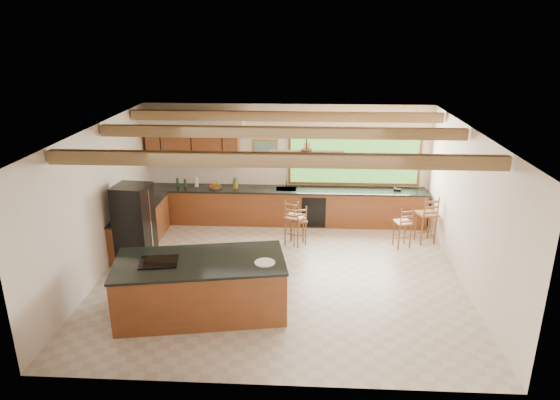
{
  "coord_description": "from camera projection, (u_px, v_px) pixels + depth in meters",
  "views": [
    {
      "loc": [
        0.5,
        -9.03,
        4.81
      ],
      "look_at": [
        -0.04,
        0.8,
        1.36
      ],
      "focal_mm": 32.0,
      "sensor_mm": 36.0,
      "label": 1
    }
  ],
  "objects": [
    {
      "name": "bar_stool_d",
      "position": [
        427.0,
        215.0,
        11.46
      ],
      "size": [
        0.51,
        0.51,
        1.17
      ],
      "rotation": [
        0.0,
        0.0,
        0.24
      ],
      "color": "brown",
      "rests_on": "ground"
    },
    {
      "name": "ground",
      "position": [
        280.0,
        276.0,
        10.13
      ],
      "size": [
        7.2,
        7.2,
        0.0
      ],
      "primitive_type": "plane",
      "color": "beige",
      "rests_on": "ground"
    },
    {
      "name": "refrigerator",
      "position": [
        135.0,
        226.0,
        10.37
      ],
      "size": [
        0.75,
        0.73,
        1.76
      ],
      "rotation": [
        0.0,
        0.0,
        -0.1
      ],
      "color": "black",
      "rests_on": "ground"
    },
    {
      "name": "room_shell",
      "position": [
        273.0,
        162.0,
        10.02
      ],
      "size": [
        7.27,
        6.54,
        3.02
      ],
      "color": "white",
      "rests_on": "ground"
    },
    {
      "name": "island",
      "position": [
        201.0,
        286.0,
        8.71
      ],
      "size": [
        3.1,
        1.85,
        1.03
      ],
      "rotation": [
        0.0,
        0.0,
        0.17
      ],
      "color": "brown",
      "rests_on": "ground"
    },
    {
      "name": "bar_stool_a",
      "position": [
        294.0,
        218.0,
        11.35
      ],
      "size": [
        0.53,
        0.53,
        1.12
      ],
      "rotation": [
        0.0,
        0.0,
        -0.39
      ],
      "color": "brown",
      "rests_on": "ground"
    },
    {
      "name": "bar_stool_b",
      "position": [
        299.0,
        221.0,
        11.42
      ],
      "size": [
        0.42,
        0.42,
        0.97
      ],
      "rotation": [
        0.0,
        0.0,
        0.24
      ],
      "color": "brown",
      "rests_on": "ground"
    },
    {
      "name": "counter_run",
      "position": [
        253.0,
        211.0,
        12.39
      ],
      "size": [
        7.12,
        3.1,
        1.24
      ],
      "color": "brown",
      "rests_on": "ground"
    },
    {
      "name": "bar_stool_c",
      "position": [
        403.0,
        224.0,
        11.25
      ],
      "size": [
        0.44,
        0.44,
        1.0
      ],
      "rotation": [
        0.0,
        0.0,
        0.28
      ],
      "color": "brown",
      "rests_on": "ground"
    }
  ]
}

